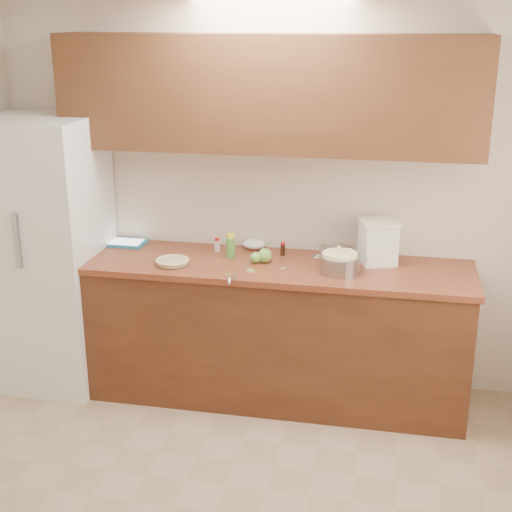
% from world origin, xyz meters
% --- Properties ---
extents(room_shell, '(3.60, 3.60, 3.60)m').
position_xyz_m(room_shell, '(0.00, 0.00, 1.30)').
color(room_shell, tan).
rests_on(room_shell, ground).
extents(counter_run, '(2.64, 0.68, 0.92)m').
position_xyz_m(counter_run, '(0.00, 1.48, 0.46)').
color(counter_run, '#5A2D19').
rests_on(counter_run, ground).
extents(upper_cabinets, '(2.60, 0.34, 0.70)m').
position_xyz_m(upper_cabinets, '(0.00, 1.63, 1.95)').
color(upper_cabinets, '#542D19').
rests_on(upper_cabinets, room_shell).
extents(fridge, '(0.70, 0.70, 1.80)m').
position_xyz_m(fridge, '(-1.44, 1.44, 0.90)').
color(fridge, white).
rests_on(fridge, ground).
extents(pie, '(0.22, 0.22, 0.03)m').
position_xyz_m(pie, '(-0.54, 1.34, 0.94)').
color(pie, silver).
rests_on(pie, counter_run).
extents(colander, '(0.33, 0.25, 0.12)m').
position_xyz_m(colander, '(0.49, 1.39, 0.98)').
color(colander, gray).
rests_on(colander, counter_run).
extents(flour_canister, '(0.28, 0.28, 0.27)m').
position_xyz_m(flour_canister, '(0.71, 1.62, 1.06)').
color(flour_canister, white).
rests_on(flour_canister, counter_run).
extents(tablet, '(0.26, 0.20, 0.02)m').
position_xyz_m(tablet, '(-0.98, 1.68, 0.93)').
color(tablet, teal).
rests_on(tablet, counter_run).
extents(paring_knife, '(0.05, 0.16, 0.02)m').
position_xyz_m(paring_knife, '(-0.12, 1.11, 0.93)').
color(paring_knife, gray).
rests_on(paring_knife, counter_run).
extents(lemon_bottle, '(0.06, 0.06, 0.16)m').
position_xyz_m(lemon_bottle, '(-0.22, 1.54, 1.00)').
color(lemon_bottle, '#4C8C38').
rests_on(lemon_bottle, counter_run).
extents(cinnamon_shaker, '(0.04, 0.04, 0.09)m').
position_xyz_m(cinnamon_shaker, '(-0.33, 1.65, 0.96)').
color(cinnamon_shaker, beige).
rests_on(cinnamon_shaker, counter_run).
extents(vanilla_bottle, '(0.03, 0.03, 0.09)m').
position_xyz_m(vanilla_bottle, '(0.10, 1.65, 0.96)').
color(vanilla_bottle, black).
rests_on(vanilla_bottle, counter_run).
extents(mixing_bowl, '(0.22, 0.22, 0.08)m').
position_xyz_m(mixing_bowl, '(0.45, 1.62, 0.96)').
color(mixing_bowl, silver).
rests_on(mixing_bowl, counter_run).
extents(paper_towel, '(0.17, 0.15, 0.06)m').
position_xyz_m(paper_towel, '(-0.11, 1.75, 0.95)').
color(paper_towel, white).
rests_on(paper_towel, counter_run).
extents(apple_left, '(0.07, 0.07, 0.08)m').
position_xyz_m(apple_left, '(-0.04, 1.46, 0.96)').
color(apple_left, '#6BA53B').
rests_on(apple_left, counter_run).
extents(apple_center, '(0.09, 0.09, 0.10)m').
position_xyz_m(apple_center, '(0.02, 1.49, 0.97)').
color(apple_center, '#6BA53B').
rests_on(apple_center, counter_run).
extents(peel_a, '(0.03, 0.01, 0.00)m').
position_xyz_m(peel_a, '(-0.16, 1.22, 0.92)').
color(peel_a, '#7CA851').
rests_on(peel_a, counter_run).
extents(peel_b, '(0.05, 0.05, 0.00)m').
position_xyz_m(peel_b, '(0.15, 1.39, 0.92)').
color(peel_b, '#7CA851').
rests_on(peel_b, counter_run).
extents(peel_c, '(0.05, 0.05, 0.00)m').
position_xyz_m(peel_c, '(-0.04, 1.33, 0.92)').
color(peel_c, '#7CA851').
rests_on(peel_c, counter_run).
extents(peel_d, '(0.03, 0.03, 0.00)m').
position_xyz_m(peel_d, '(-0.03, 1.29, 0.92)').
color(peel_d, '#7CA851').
rests_on(peel_d, counter_run).
extents(peel_e, '(0.03, 0.04, 0.00)m').
position_xyz_m(peel_e, '(-0.06, 1.31, 0.92)').
color(peel_e, '#7CA851').
rests_on(peel_e, counter_run).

